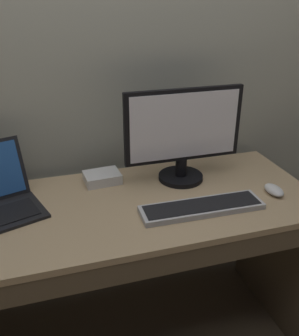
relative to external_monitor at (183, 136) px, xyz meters
name	(u,v)px	position (x,y,z in m)	size (l,w,h in m)	color
desk	(122,256)	(-0.31, -0.14, -0.45)	(1.60, 0.63, 0.75)	tan
external_monitor	(183,136)	(0.00, 0.00, 0.00)	(0.51, 0.20, 0.41)	black
wired_keyboard	(202,207)	(-0.02, -0.26, -0.20)	(0.48, 0.13, 0.02)	#BCBCC1
computer_mouse	(274,190)	(0.32, -0.23, -0.19)	(0.06, 0.10, 0.03)	white
external_drive_box	(102,177)	(-0.34, 0.08, -0.19)	(0.15, 0.11, 0.04)	silver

